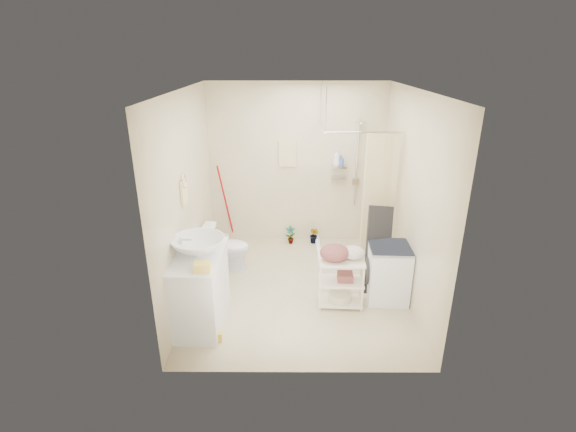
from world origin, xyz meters
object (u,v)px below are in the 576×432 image
toilet (227,247)px  laundry_rack (341,278)px  vanity (200,289)px  washing_machine (387,272)px

toilet → laundry_rack: size_ratio=0.89×
laundry_rack → vanity: bearing=-165.0°
toilet → laundry_rack: (1.57, -0.95, 0.04)m
toilet → laundry_rack: bearing=-115.6°
vanity → washing_machine: (2.30, 0.52, -0.07)m
washing_machine → laundry_rack: 0.63m
toilet → washing_machine: size_ratio=0.92×
vanity → toilet: bearing=85.9°
vanity → laundry_rack: size_ratio=1.32×
vanity → washing_machine: size_ratio=1.35×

